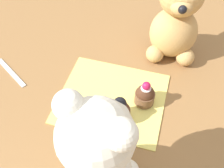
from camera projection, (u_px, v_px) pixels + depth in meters
name	position (u px, v px, depth m)	size (l,w,h in m)	color
ground_plane	(112.00, 98.00, 0.64)	(4.00, 4.00, 0.00)	olive
knitted_placemat	(112.00, 98.00, 0.64)	(0.25, 0.22, 0.01)	#E0D166
teddy_bear_cream	(99.00, 152.00, 0.42)	(0.15, 0.14, 0.25)	silver
teddy_bear_tan	(176.00, 20.00, 0.66)	(0.14, 0.13, 0.25)	tan
cupcake_near_cream_bear	(120.00, 111.00, 0.58)	(0.05, 0.05, 0.07)	brown
cupcake_near_tan_bear	(145.00, 95.00, 0.61)	(0.05, 0.05, 0.07)	brown
teaspoon	(11.00, 72.00, 0.70)	(0.13, 0.01, 0.01)	silver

